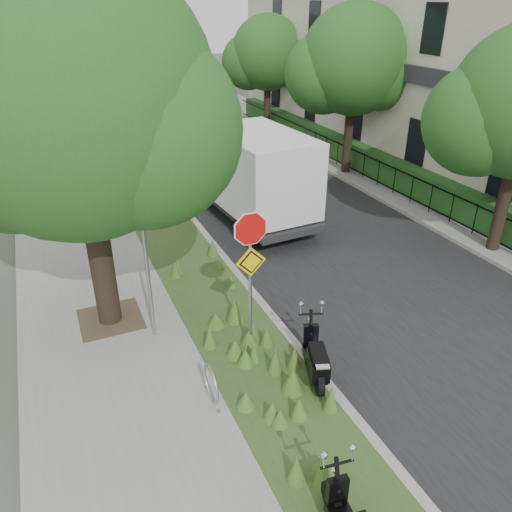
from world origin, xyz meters
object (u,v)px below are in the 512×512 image
Objects in this scene: sign_assembly at (251,254)px; box_truck at (251,171)px; scooter_far at (316,363)px; utility_cabinet at (108,214)px.

sign_assembly is 0.54× the size of box_truck.
box_truck is at bearing 75.52° from scooter_far.
utility_cabinet is at bearing 103.60° from sign_assembly.
box_truck reaches higher than scooter_far.
box_truck is (2.07, 8.00, 1.19)m from scooter_far.
scooter_far is (0.74, -1.46, -1.82)m from sign_assembly.
scooter_far is 9.16m from utility_cabinet.
utility_cabinet is at bearing 170.08° from box_truck.
sign_assembly is 7.15m from box_truck.
sign_assembly is 7.74m from utility_cabinet.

